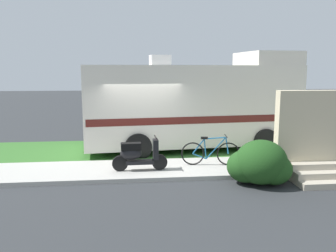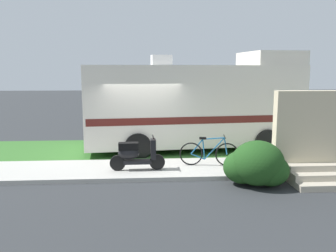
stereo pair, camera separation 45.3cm
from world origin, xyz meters
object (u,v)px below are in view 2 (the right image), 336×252
motorhome_rv (196,104)px  bottle_spare (319,157)px  pickup_truck_near (163,110)px  bicycle (209,153)px  scooter (135,154)px  bottle_green (310,161)px

motorhome_rv → bottle_spare: bearing=-34.2°
bottle_spare → pickup_truck_near: bearing=122.0°
bicycle → bottle_spare: bearing=4.1°
scooter → bottle_green: scooter is taller
motorhome_rv → scooter: size_ratio=5.04×
bicycle → bottle_spare: bicycle is taller
scooter → bottle_spare: scooter is taller
scooter → bottle_spare: 5.75m
scooter → bottle_spare: bearing=5.9°
bicycle → pickup_truck_near: pickup_truck_near is taller
pickup_truck_near → motorhome_rv: bearing=-78.9°
bicycle → bottle_green: (3.07, -0.07, -0.29)m
motorhome_rv → scooter: bearing=-125.6°
scooter → bottle_spare: size_ratio=5.37×
motorhome_rv → bicycle: size_ratio=4.52×
motorhome_rv → bicycle: bearing=-89.5°
pickup_truck_near → bottle_spare: (4.49, -7.19, -0.68)m
bicycle → bottle_green: size_ratio=7.50×
bicycle → bottle_green: 3.09m
pickup_truck_near → bottle_green: pickup_truck_near is taller
bottle_spare → bicycle: bearing=-175.9°
pickup_truck_near → bottle_spare: 8.50m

